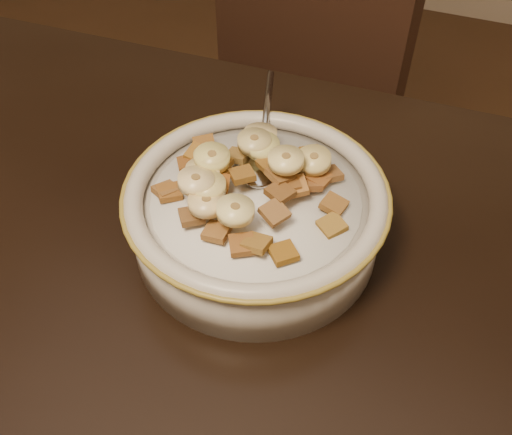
% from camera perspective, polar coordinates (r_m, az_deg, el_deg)
% --- Properties ---
extents(chair, '(0.50, 0.50, 0.92)m').
position_cam_1_polar(chair, '(1.06, 1.36, 5.41)').
color(chair, black).
rests_on(chair, floor).
extents(cereal_bowl, '(0.22, 0.22, 0.05)m').
position_cam_1_polar(cereal_bowl, '(0.52, -0.00, -0.23)').
color(cereal_bowl, '#BFB29B').
rests_on(cereal_bowl, table).
extents(milk, '(0.19, 0.19, 0.00)m').
position_cam_1_polar(milk, '(0.50, -0.00, 1.87)').
color(milk, silver).
rests_on(milk, cereal_bowl).
extents(spoon, '(0.05, 0.06, 0.01)m').
position_cam_1_polar(spoon, '(0.53, 0.38, 4.97)').
color(spoon, '#AAAAAB').
rests_on(spoon, cereal_bowl).
extents(cereal_square_0, '(0.03, 0.03, 0.01)m').
position_cam_1_polar(cereal_square_0, '(0.48, -5.38, 1.70)').
color(cereal_square_0, brown).
rests_on(cereal_square_0, milk).
extents(cereal_square_1, '(0.03, 0.03, 0.01)m').
position_cam_1_polar(cereal_square_1, '(0.48, 7.60, -0.79)').
color(cereal_square_1, olive).
rests_on(cereal_square_1, milk).
extents(cereal_square_2, '(0.03, 0.03, 0.01)m').
position_cam_1_polar(cereal_square_2, '(0.48, 2.42, 2.53)').
color(cereal_square_2, brown).
rests_on(cereal_square_2, milk).
extents(cereal_square_3, '(0.03, 0.03, 0.01)m').
position_cam_1_polar(cereal_square_3, '(0.50, -4.66, 3.80)').
color(cereal_square_3, '#935828').
rests_on(cereal_square_3, milk).
extents(cereal_square_4, '(0.02, 0.02, 0.01)m').
position_cam_1_polar(cereal_square_4, '(0.49, 7.80, 1.30)').
color(cereal_square_4, brown).
rests_on(cereal_square_4, milk).
extents(cereal_square_5, '(0.02, 0.02, 0.01)m').
position_cam_1_polar(cereal_square_5, '(0.50, -4.19, 4.03)').
color(cereal_square_5, '#8D5D1E').
rests_on(cereal_square_5, milk).
extents(cereal_square_6, '(0.02, 0.02, 0.01)m').
position_cam_1_polar(cereal_square_6, '(0.51, -3.71, 5.34)').
color(cereal_square_6, brown).
rests_on(cereal_square_6, milk).
extents(cereal_square_7, '(0.03, 0.03, 0.01)m').
position_cam_1_polar(cereal_square_7, '(0.45, 2.76, -3.55)').
color(cereal_square_7, brown).
rests_on(cereal_square_7, milk).
extents(cereal_square_8, '(0.03, 0.03, 0.01)m').
position_cam_1_polar(cereal_square_8, '(0.51, -8.69, 2.52)').
color(cereal_square_8, brown).
rests_on(cereal_square_8, milk).
extents(cereal_square_9, '(0.03, 0.03, 0.01)m').
position_cam_1_polar(cereal_square_9, '(0.48, -6.45, 0.16)').
color(cereal_square_9, brown).
rests_on(cereal_square_9, milk).
extents(cereal_square_10, '(0.03, 0.03, 0.01)m').
position_cam_1_polar(cereal_square_10, '(0.49, 3.26, 3.30)').
color(cereal_square_10, brown).
rests_on(cereal_square_10, milk).
extents(cereal_square_11, '(0.03, 0.03, 0.01)m').
position_cam_1_polar(cereal_square_11, '(0.53, -6.74, 5.46)').
color(cereal_square_11, brown).
rests_on(cereal_square_11, milk).
extents(cereal_square_12, '(0.03, 0.03, 0.01)m').
position_cam_1_polar(cereal_square_12, '(0.47, 1.87, 0.51)').
color(cereal_square_12, brown).
rests_on(cereal_square_12, milk).
extents(cereal_square_13, '(0.03, 0.03, 0.01)m').
position_cam_1_polar(cereal_square_13, '(0.52, 5.40, 4.65)').
color(cereal_square_13, brown).
rests_on(cereal_square_13, milk).
extents(cereal_square_14, '(0.03, 0.03, 0.01)m').
position_cam_1_polar(cereal_square_14, '(0.51, 1.42, 5.43)').
color(cereal_square_14, brown).
rests_on(cereal_square_14, milk).
extents(cereal_square_15, '(0.03, 0.03, 0.01)m').
position_cam_1_polar(cereal_square_15, '(0.50, 5.35, 3.45)').
color(cereal_square_15, '#945F30').
rests_on(cereal_square_15, milk).
extents(cereal_square_16, '(0.03, 0.03, 0.01)m').
position_cam_1_polar(cereal_square_16, '(0.49, 3.96, 3.12)').
color(cereal_square_16, olive).
rests_on(cereal_square_16, milk).
extents(cereal_square_17, '(0.02, 0.02, 0.01)m').
position_cam_1_polar(cereal_square_17, '(0.54, -5.86, 6.30)').
color(cereal_square_17, '#855C15').
rests_on(cereal_square_17, milk).
extents(cereal_square_18, '(0.03, 0.03, 0.01)m').
position_cam_1_polar(cereal_square_18, '(0.51, -8.95, 2.72)').
color(cereal_square_18, brown).
rests_on(cereal_square_18, milk).
extents(cereal_square_19, '(0.03, 0.03, 0.01)m').
position_cam_1_polar(cereal_square_19, '(0.49, -3.87, 3.53)').
color(cereal_square_19, brown).
rests_on(cereal_square_19, milk).
extents(cereal_square_20, '(0.03, 0.03, 0.01)m').
position_cam_1_polar(cereal_square_20, '(0.49, 2.42, 4.22)').
color(cereal_square_20, brown).
rests_on(cereal_square_20, milk).
extents(cereal_square_21, '(0.03, 0.03, 0.01)m').
position_cam_1_polar(cereal_square_21, '(0.54, 5.64, 6.37)').
color(cereal_square_21, brown).
rests_on(cereal_square_21, milk).
extents(cereal_square_22, '(0.02, 0.02, 0.01)m').
position_cam_1_polar(cereal_square_22, '(0.53, -1.87, 6.22)').
color(cereal_square_22, olive).
rests_on(cereal_square_22, milk).
extents(cereal_square_23, '(0.02, 0.02, 0.01)m').
position_cam_1_polar(cereal_square_23, '(0.51, 6.27, 3.93)').
color(cereal_square_23, brown).
rests_on(cereal_square_23, milk).
extents(cereal_square_24, '(0.02, 0.02, 0.01)m').
position_cam_1_polar(cereal_square_24, '(0.45, 0.07, -2.58)').
color(cereal_square_24, olive).
rests_on(cereal_square_24, milk).
extents(cereal_square_25, '(0.02, 0.02, 0.01)m').
position_cam_1_polar(cereal_square_25, '(0.47, -3.96, -1.43)').
color(cereal_square_25, olive).
rests_on(cereal_square_25, milk).
extents(cereal_square_26, '(0.03, 0.03, 0.01)m').
position_cam_1_polar(cereal_square_26, '(0.55, -5.19, 7.26)').
color(cereal_square_26, brown).
rests_on(cereal_square_26, milk).
extents(cereal_square_27, '(0.03, 0.03, 0.01)m').
position_cam_1_polar(cereal_square_27, '(0.51, -4.38, 5.00)').
color(cereal_square_27, '#9D5C25').
rests_on(cereal_square_27, milk).
extents(cereal_square_28, '(0.03, 0.03, 0.01)m').
position_cam_1_polar(cereal_square_28, '(0.52, 4.88, 5.38)').
color(cereal_square_28, brown).
rests_on(cereal_square_28, milk).
extents(cereal_square_29, '(0.03, 0.03, 0.01)m').
position_cam_1_polar(cereal_square_29, '(0.45, -1.42, -2.72)').
color(cereal_square_29, brown).
rests_on(cereal_square_29, milk).
extents(cereal_square_30, '(0.03, 0.03, 0.01)m').
position_cam_1_polar(cereal_square_30, '(0.52, 7.35, 4.34)').
color(cereal_square_30, brown).
rests_on(cereal_square_30, milk).
extents(cereal_square_31, '(0.03, 0.03, 0.01)m').
position_cam_1_polar(cereal_square_31, '(0.50, -1.39, 4.30)').
color(cereal_square_31, brown).
rests_on(cereal_square_31, milk).
extents(banana_slice_0, '(0.04, 0.04, 0.01)m').
position_cam_1_polar(banana_slice_0, '(0.50, -5.25, 4.72)').
color(banana_slice_0, '#ECD274').
rests_on(banana_slice_0, milk).
extents(banana_slice_1, '(0.03, 0.03, 0.01)m').
position_cam_1_polar(banana_slice_1, '(0.52, -0.17, 7.59)').
color(banana_slice_1, '#CEBC84').
rests_on(banana_slice_1, milk).
extents(banana_slice_2, '(0.04, 0.04, 0.01)m').
position_cam_1_polar(banana_slice_2, '(0.49, 3.01, 5.75)').
color(banana_slice_2, '#FBEA93').
rests_on(banana_slice_2, milk).
extents(banana_slice_3, '(0.04, 0.04, 0.01)m').
position_cam_1_polar(banana_slice_3, '(0.48, -4.84, 3.11)').
color(banana_slice_3, '#F6EB86').
rests_on(banana_slice_3, milk).
extents(banana_slice_4, '(0.04, 0.04, 0.01)m').
position_cam_1_polar(banana_slice_4, '(0.46, -2.07, 0.71)').
color(banana_slice_4, beige).
rests_on(banana_slice_4, milk).
extents(banana_slice_5, '(0.04, 0.04, 0.01)m').
position_cam_1_polar(banana_slice_5, '(0.50, -4.40, 5.96)').
color(banana_slice_5, '#F3E67E').
rests_on(banana_slice_5, milk).
extents(banana_slice_6, '(0.04, 0.04, 0.01)m').
position_cam_1_polar(banana_slice_6, '(0.47, -4.96, 1.46)').
color(banana_slice_6, '#FFDE9D').
rests_on(banana_slice_6, milk).
extents(banana_slice_7, '(0.03, 0.03, 0.01)m').
position_cam_1_polar(banana_slice_7, '(0.54, 0.45, 8.26)').
color(banana_slice_7, beige).
rests_on(banana_slice_7, milk).
extents(banana_slice_8, '(0.04, 0.04, 0.01)m').
position_cam_1_polar(banana_slice_8, '(0.50, -4.48, 6.08)').
color(banana_slice_8, '#E0CA70').
rests_on(banana_slice_8, milk).
extents(banana_slice_9, '(0.04, 0.04, 0.01)m').
position_cam_1_polar(banana_slice_9, '(0.52, 0.65, 7.15)').
color(banana_slice_9, '#E4D974').
rests_on(banana_slice_9, milk).
extents(banana_slice_10, '(0.04, 0.04, 0.01)m').
position_cam_1_polar(banana_slice_10, '(0.51, 5.79, 5.73)').
color(banana_slice_10, '#DBBE7A').
rests_on(banana_slice_10, milk).
extents(banana_slice_11, '(0.04, 0.04, 0.01)m').
position_cam_1_polar(banana_slice_11, '(0.48, -6.01, 3.63)').
color(banana_slice_11, '#F7E0A3').
rests_on(banana_slice_11, milk).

